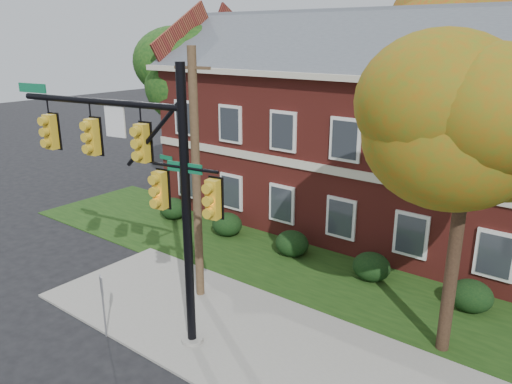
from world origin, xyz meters
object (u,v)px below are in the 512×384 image
Objects in this scene: hedge_center at (292,243)px; traffic_signal at (143,174)px; hedge_right at (371,267)px; tree_far_rear at (451,31)px; tree_near_right at (480,119)px; tree_left_rear at (189,73)px; apartment_building at (358,118)px; utility_pole at (196,178)px; sign_post at (102,296)px; hedge_far_right at (471,296)px; hedge_far_left at (173,209)px; hedge_left at (227,224)px.

hedge_center is 0.17× the size of traffic_signal.
tree_far_rear is (-2.16, 13.09, 8.32)m from hedge_right.
tree_left_rear is at bearing 157.64° from tree_near_right.
apartment_building is at bearing 131.77° from tree_near_right.
utility_pole is at bearing -96.37° from tree_far_rear.
utility_pole is (-4.14, -4.70, 3.70)m from hedge_right.
traffic_signal is 4.01× the size of sign_post.
tree_near_right is 1.07× the size of traffic_signal.
hedge_far_right is 9.71m from utility_pole.
hedge_right is at bearing 85.44° from sign_post.
utility_pole is (-7.87, -1.87, -2.44)m from tree_near_right.
utility_pole reaches higher than hedge_far_left.
hedge_far_right is at bearing -13.89° from tree_left_rear.
hedge_far_left is 1.00× the size of hedge_left.
hedge_center is at bearing 77.86° from traffic_signal.
utility_pole reaches higher than hedge_far_right.
hedge_center is 8.41m from traffic_signal.
hedge_far_right is 0.17× the size of traffic_signal.
apartment_building is at bearing 56.33° from hedge_left.
tree_left_rear reaches higher than traffic_signal.
tree_near_right reaches higher than hedge_left.
hedge_right is 0.17× the size of utility_pole.
sign_post is at bearing -94.91° from apartment_building.
tree_near_right is at bearing -69.73° from tree_far_rear.
tree_far_rear is at bearing 74.88° from utility_pole.
traffic_signal is (3.21, -7.14, 4.44)m from hedge_left.
hedge_center and hedge_right have the same top height.
hedge_far_right is 18.30m from tree_left_rear.
sign_post is at bearing -74.08° from hedge_left.
apartment_building reaches higher than tree_near_right.
hedge_right is 15.66m from tree_far_rear.
apartment_building is 10.97m from tree_near_right.
hedge_far_left is 0.17× the size of utility_pole.
tree_near_right reaches higher than hedge_right.
tree_far_rear reaches higher than sign_post.
hedge_center is at bearing 158.58° from tree_near_right.
hedge_far_left is 10.76m from traffic_signal.
traffic_signal is 0.96× the size of utility_pole.
tree_near_right reaches higher than sign_post.
hedge_far_left is 0.70× the size of sign_post.
traffic_signal reaches higher than hedge_right.
traffic_signal is at bearing -135.60° from hedge_far_right.
apartment_building is 14.00m from sign_post.
sign_post reaches higher than hedge_far_right.
tree_near_right is (7.22, -2.83, 6.14)m from hedge_center.
hedge_far_left is 15.75m from tree_near_right.
hedge_right is at bearing -56.33° from apartment_building.
traffic_signal is 2.57m from utility_pole.
utility_pole is at bearing -36.48° from hedge_far_left.
hedge_left and hedge_right have the same top height.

